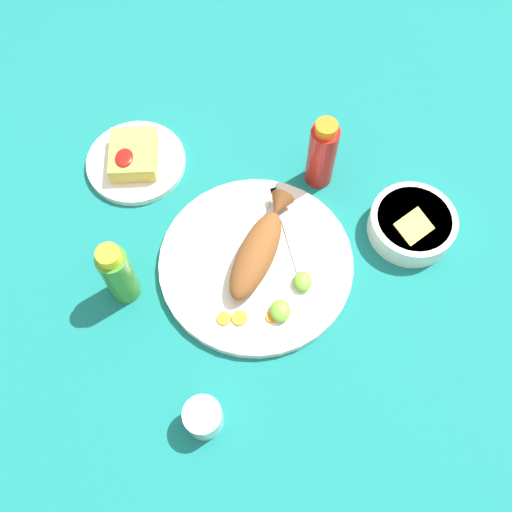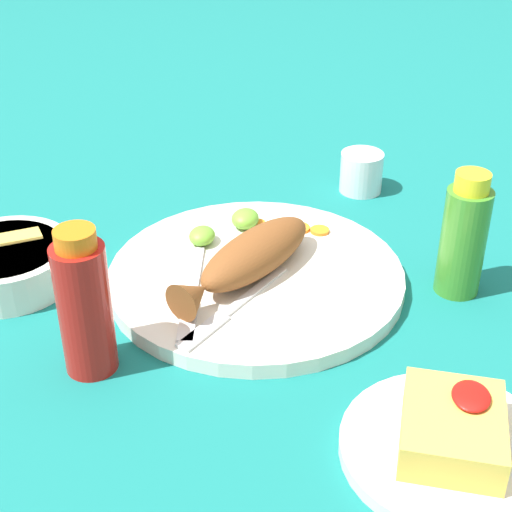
# 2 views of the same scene
# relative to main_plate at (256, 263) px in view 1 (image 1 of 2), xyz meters

# --- Properties ---
(ground_plane) EXTENTS (4.00, 4.00, 0.00)m
(ground_plane) POSITION_rel_main_plate_xyz_m (0.00, 0.00, -0.01)
(ground_plane) COLOR #146B66
(main_plate) EXTENTS (0.35, 0.35, 0.02)m
(main_plate) POSITION_rel_main_plate_xyz_m (0.00, 0.00, 0.00)
(main_plate) COLOR silver
(main_plate) RESTS_ON ground_plane
(fried_fish) EXTENTS (0.22, 0.14, 0.05)m
(fried_fish) POSITION_rel_main_plate_xyz_m (-0.01, 0.01, 0.03)
(fried_fish) COLOR brown
(fried_fish) RESTS_ON main_plate
(fork_near) EXTENTS (0.18, 0.08, 0.00)m
(fork_near) POSITION_rel_main_plate_xyz_m (-0.09, 0.01, 0.01)
(fork_near) COLOR silver
(fork_near) RESTS_ON main_plate
(fork_far) EXTENTS (0.18, 0.05, 0.00)m
(fork_far) POSITION_rel_main_plate_xyz_m (-0.07, 0.06, 0.01)
(fork_far) COLOR silver
(fork_far) RESTS_ON main_plate
(carrot_slice_near) EXTENTS (0.02, 0.02, 0.00)m
(carrot_slice_near) POSITION_rel_main_plate_xyz_m (0.11, -0.06, 0.01)
(carrot_slice_near) COLOR orange
(carrot_slice_near) RESTS_ON main_plate
(carrot_slice_mid) EXTENTS (0.03, 0.03, 0.00)m
(carrot_slice_mid) POSITION_rel_main_plate_xyz_m (0.11, -0.03, 0.01)
(carrot_slice_mid) COLOR orange
(carrot_slice_mid) RESTS_ON main_plate
(carrot_slice_far) EXTENTS (0.02, 0.02, 0.00)m
(carrot_slice_far) POSITION_rel_main_plate_xyz_m (0.11, 0.02, 0.01)
(carrot_slice_far) COLOR orange
(carrot_slice_far) RESTS_ON main_plate
(lime_wedge_main) EXTENTS (0.04, 0.03, 0.02)m
(lime_wedge_main) POSITION_rel_main_plate_xyz_m (0.10, 0.04, 0.02)
(lime_wedge_main) COLOR #6BB233
(lime_wedge_main) RESTS_ON main_plate
(lime_wedge_side) EXTENTS (0.04, 0.03, 0.02)m
(lime_wedge_side) POSITION_rel_main_plate_xyz_m (0.05, 0.08, 0.02)
(lime_wedge_side) COLOR #6BB233
(lime_wedge_side) RESTS_ON main_plate
(hot_sauce_bottle_red) EXTENTS (0.05, 0.05, 0.16)m
(hot_sauce_bottle_red) POSITION_rel_main_plate_xyz_m (-0.18, 0.13, 0.07)
(hot_sauce_bottle_red) COLOR #B21914
(hot_sauce_bottle_red) RESTS_ON ground_plane
(hot_sauce_bottle_green) EXTENTS (0.05, 0.05, 0.15)m
(hot_sauce_bottle_green) POSITION_rel_main_plate_xyz_m (0.04, -0.23, 0.06)
(hot_sauce_bottle_green) COLOR #3D8428
(hot_sauce_bottle_green) RESTS_ON ground_plane
(salt_cup) EXTENTS (0.06, 0.06, 0.06)m
(salt_cup) POSITION_rel_main_plate_xyz_m (0.27, -0.09, 0.02)
(salt_cup) COLOR silver
(salt_cup) RESTS_ON ground_plane
(side_plate_fries) EXTENTS (0.19, 0.19, 0.01)m
(side_plate_fries) POSITION_rel_main_plate_xyz_m (-0.23, -0.22, -0.00)
(side_plate_fries) COLOR silver
(side_plate_fries) RESTS_ON ground_plane
(fries_pile) EXTENTS (0.11, 0.09, 0.04)m
(fries_pile) POSITION_rel_main_plate_xyz_m (-0.23, -0.22, 0.02)
(fries_pile) COLOR gold
(fries_pile) RESTS_ON side_plate_fries
(guacamole_bowl) EXTENTS (0.16, 0.16, 0.06)m
(guacamole_bowl) POSITION_rel_main_plate_xyz_m (-0.06, 0.29, 0.02)
(guacamole_bowl) COLOR white
(guacamole_bowl) RESTS_ON ground_plane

